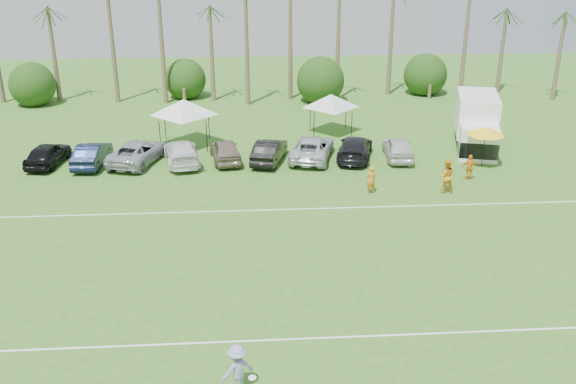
{
  "coord_description": "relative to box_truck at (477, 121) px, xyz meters",
  "views": [
    {
      "loc": [
        -0.68,
        -18.0,
        14.16
      ],
      "look_at": [
        1.43,
        12.62,
        1.6
      ],
      "focal_mm": 40.0,
      "sensor_mm": 36.0,
      "label": 1
    }
  ],
  "objects": [
    {
      "name": "palm_tree_9",
      "position": [
        2.63,
        13.97,
        6.46
      ],
      "size": [
        2.4,
        2.4,
        9.9
      ],
      "color": "brown",
      "rests_on": "ground"
    },
    {
      "name": "parked_car_5",
      "position": [
        -14.55,
        -2.13,
        -1.15
      ],
      "size": [
        2.71,
        4.74,
        1.48
      ],
      "primitive_type": "imported",
      "rotation": [
        0.0,
        0.0,
        2.87
      ],
      "color": "black",
      "rests_on": "ground"
    },
    {
      "name": "parked_car_8",
      "position": [
        -5.95,
        -2.05,
        -1.15
      ],
      "size": [
        2.1,
        4.47,
        1.48
      ],
      "primitive_type": "imported",
      "rotation": [
        0.0,
        0.0,
        3.06
      ],
      "color": "silver",
      "rests_on": "ground"
    },
    {
      "name": "sideline_player_b",
      "position": [
        -4.56,
        -8.13,
        -0.89
      ],
      "size": [
        0.98,
        0.77,
        2.0
      ],
      "primitive_type": "imported",
      "rotation": [
        0.0,
        0.0,
        3.16
      ],
      "color": "orange",
      "rests_on": "ground"
    },
    {
      "name": "palm_tree_4",
      "position": [
        -19.37,
        13.97,
        5.59
      ],
      "size": [
        2.4,
        2.4,
        8.9
      ],
      "color": "brown",
      "rests_on": "ground"
    },
    {
      "name": "box_truck",
      "position": [
        0.0,
        0.0,
        0.0
      ],
      "size": [
        4.29,
        7.3,
        3.54
      ],
      "rotation": [
        0.0,
        0.0,
        -0.27
      ],
      "color": "white",
      "rests_on": "ground"
    },
    {
      "name": "bush_tree_3",
      "position": [
        0.63,
        14.97,
        -0.09
      ],
      "size": [
        4.0,
        4.0,
        4.0
      ],
      "color": "brown",
      "rests_on": "ground"
    },
    {
      "name": "market_umbrella",
      "position": [
        -0.89,
        -4.03,
        0.51
      ],
      "size": [
        2.4,
        2.4,
        2.68
      ],
      "color": "black",
      "rests_on": "ground"
    },
    {
      "name": "bush_tree_0",
      "position": [
        -34.37,
        14.97,
        -0.09
      ],
      "size": [
        4.0,
        4.0,
        4.0
      ],
      "color": "brown",
      "rests_on": "ground"
    },
    {
      "name": "canopy_tent_right",
      "position": [
        -9.7,
        4.03,
        1.07
      ],
      "size": [
        4.27,
        4.27,
        3.46
      ],
      "color": "black",
      "rests_on": "ground"
    },
    {
      "name": "palm_tree_5",
      "position": [
        -15.37,
        13.97,
        6.46
      ],
      "size": [
        2.4,
        2.4,
        9.9
      ],
      "color": "brown",
      "rests_on": "ground"
    },
    {
      "name": "bush_tree_2",
      "position": [
        -9.37,
        14.97,
        -0.09
      ],
      "size": [
        4.0,
        4.0,
        4.0
      ],
      "color": "brown",
      "rests_on": "ground"
    },
    {
      "name": "parked_car_4",
      "position": [
        -17.42,
        -1.81,
        -1.15
      ],
      "size": [
        2.38,
        4.55,
        1.48
      ],
      "primitive_type": "imported",
      "rotation": [
        0.0,
        0.0,
        3.29
      ],
      "color": "#826F5C",
      "rests_on": "ground"
    },
    {
      "name": "parked_car_3",
      "position": [
        -20.29,
        -1.96,
        -1.15
      ],
      "size": [
        3.02,
        5.4,
        1.48
      ],
      "primitive_type": "imported",
      "rotation": [
        0.0,
        0.0,
        3.34
      ],
      "color": "white",
      "rests_on": "ground"
    },
    {
      "name": "parked_car_1",
      "position": [
        -26.02,
        -2.03,
        -1.15
      ],
      "size": [
        1.89,
        4.59,
        1.48
      ],
      "primitive_type": "imported",
      "rotation": [
        0.0,
        0.0,
        3.07
      ],
      "color": "#0F1733",
      "rests_on": "ground"
    },
    {
      "name": "parked_car_0",
      "position": [
        -28.89,
        -1.76,
        -1.15
      ],
      "size": [
        2.37,
        4.55,
        1.48
      ],
      "primitive_type": "imported",
      "rotation": [
        0.0,
        0.0,
        2.99
      ],
      "color": "black",
      "rests_on": "ground"
    },
    {
      "name": "sideline_player_c",
      "position": [
        -2.5,
        -6.26,
        -1.1
      ],
      "size": [
        0.99,
        0.56,
        1.58
      ],
      "primitive_type": "imported",
      "rotation": [
        0.0,
        0.0,
        2.95
      ],
      "color": "orange",
      "rests_on": "ground"
    },
    {
      "name": "canopy_tent_left",
      "position": [
        -20.29,
        1.7,
        1.46
      ],
      "size": [
        4.83,
        4.83,
        3.91
      ],
      "color": "black",
      "rests_on": "ground"
    },
    {
      "name": "parked_car_2",
      "position": [
        -23.15,
        -1.76,
        -1.15
      ],
      "size": [
        3.86,
        5.8,
        1.48
      ],
      "primitive_type": "imported",
      "rotation": [
        0.0,
        0.0,
        2.85
      ],
      "color": "#9EA2AA",
      "rests_on": "ground"
    },
    {
      "name": "sideline_player_a",
      "position": [
        -8.91,
        -7.99,
        -1.07
      ],
      "size": [
        0.68,
        0.55,
        1.64
      ],
      "primitive_type": "imported",
      "rotation": [
        0.0,
        0.0,
        3.43
      ],
      "color": "orange",
      "rests_on": "ground"
    },
    {
      "name": "frisbee_player",
      "position": [
        -16.52,
        -24.79,
        -1.01
      ],
      "size": [
        1.31,
        1.1,
        1.76
      ],
      "rotation": [
        0.0,
        0.0,
        3.61
      ],
      "color": "#918CC7",
      "rests_on": "ground"
    },
    {
      "name": "ground",
      "position": [
        -15.37,
        -24.03,
        -1.89
      ],
      "size": [
        120.0,
        120.0,
        0.0
      ],
      "primitive_type": "plane",
      "color": "#37681F",
      "rests_on": "ground"
    },
    {
      "name": "parked_car_6",
      "position": [
        -11.68,
        -1.74,
        -1.15
      ],
      "size": [
        3.72,
        5.77,
        1.48
      ],
      "primitive_type": "imported",
      "rotation": [
        0.0,
        0.0,
        2.89
      ],
      "color": "silver",
      "rests_on": "ground"
    },
    {
      "name": "bush_tree_1",
      "position": [
        -21.37,
        14.97,
        -0.09
      ],
      "size": [
        4.0,
        4.0,
        4.0
      ],
      "color": "brown",
      "rests_on": "ground"
    },
    {
      "name": "field_lines",
      "position": [
        -15.37,
        -16.03,
        -1.89
      ],
      "size": [
        80.0,
        12.1,
        0.01
      ],
      "color": "white",
      "rests_on": "ground"
    },
    {
      "name": "palm_tree_8",
      "position": [
        -2.37,
        13.97,
        5.59
      ],
      "size": [
        2.4,
        2.4,
        8.9
      ],
      "color": "brown",
      "rests_on": "ground"
    },
    {
      "name": "palm_tree_1",
      "position": [
        -32.37,
        13.97,
        6.46
      ],
      "size": [
        2.4,
        2.4,
        9.9
      ],
      "color": "brown",
      "rests_on": "ground"
    },
    {
      "name": "parked_car_7",
      "position": [
        -8.82,
        -1.82,
        -1.15
      ],
      "size": [
        3.31,
        5.46,
        1.48
      ],
      "primitive_type": "imported",
      "rotation": [
        0.0,
        0.0,
        2.88
      ],
      "color": "black",
      "rests_on": "ground"
    }
  ]
}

